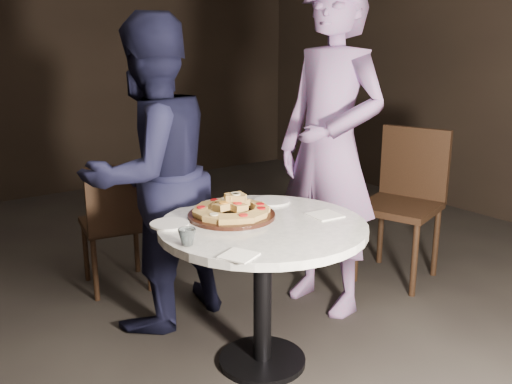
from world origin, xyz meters
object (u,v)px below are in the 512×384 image
water_glass (187,237)px  diner_navy (151,175)px  table (263,250)px  chair_right (406,193)px  focaccia_pile (232,208)px  chair_far (117,218)px  serving_board (232,215)px  diner_teal (330,150)px

water_glass → diner_navy: 0.76m
table → chair_right: size_ratio=1.24×
table → water_glass: size_ratio=16.10×
water_glass → diner_navy: diner_navy is taller
table → diner_navy: size_ratio=0.72×
focaccia_pile → table: bearing=-68.0°
water_glass → diner_navy: (0.21, 0.73, 0.08)m
table → diner_navy: diner_navy is taller
focaccia_pile → water_glass: bearing=-150.1°
table → chair_far: chair_far is taller
serving_board → chair_right: chair_right is taller
water_glass → chair_right: size_ratio=0.08×
diner_navy → table: bearing=92.9°
water_glass → diner_teal: 1.14m
water_glass → chair_right: bearing=11.9°
table → chair_far: (-0.21, 1.14, -0.10)m
chair_right → diner_navy: size_ratio=0.58×
chair_right → serving_board: bearing=-101.4°
serving_board → diner_navy: 0.56m
chair_far → diner_teal: size_ratio=0.44×
serving_board → diner_teal: diner_teal is taller
serving_board → diner_teal: 0.77m
table → serving_board: size_ratio=2.92×
focaccia_pile → diner_teal: bearing=11.0°
chair_right → diner_navy: 1.62m
chair_far → chair_right: chair_right is taller
chair_far → chair_right: bearing=163.2°
chair_far → focaccia_pile: bearing=109.4°
serving_board → chair_right: size_ratio=0.42×
chair_far → diner_navy: (0.02, -0.45, 0.34)m
water_glass → chair_right: (1.76, 0.37, -0.18)m
focaccia_pile → water_glass: focaccia_pile is taller
table → water_glass: (-0.40, -0.05, 0.16)m
focaccia_pile → diner_navy: 0.56m
serving_board → focaccia_pile: bearing=3.3°
focaccia_pile → diner_navy: size_ratio=0.22×
chair_far → diner_navy: diner_navy is taller
serving_board → table: bearing=-67.1°
diner_navy → diner_teal: 0.96m
table → serving_board: (-0.06, 0.15, 0.14)m
serving_board → focaccia_pile: focaccia_pile is taller
diner_navy → diner_teal: (0.87, -0.39, 0.09)m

